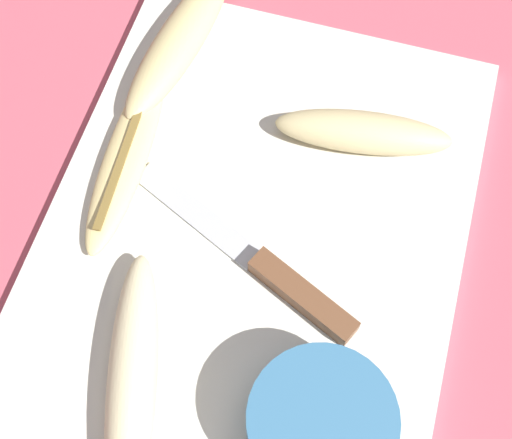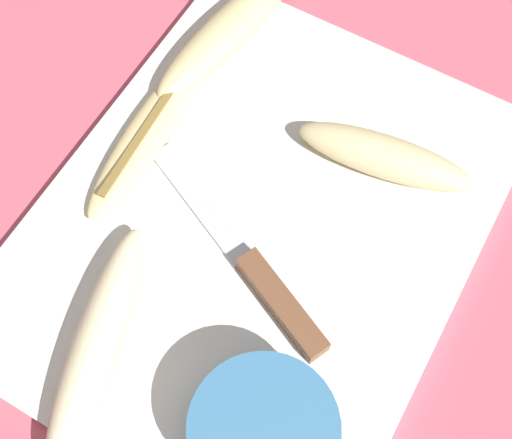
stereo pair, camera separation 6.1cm
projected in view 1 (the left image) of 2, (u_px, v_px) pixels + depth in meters
name	position (u px, v px, depth m)	size (l,w,h in m)	color
ground_plane	(256.00, 230.00, 0.63)	(4.00, 4.00, 0.00)	#C65160
cutting_board	(256.00, 227.00, 0.62)	(0.46, 0.36, 0.01)	silver
knife	(281.00, 279.00, 0.59)	(0.12, 0.22, 0.02)	brown
banana_cream_curved	(132.00, 380.00, 0.54)	(0.21, 0.09, 0.04)	beige
banana_mellow_near	(363.00, 132.00, 0.64)	(0.06, 0.16, 0.03)	beige
banana_golden_short	(127.00, 154.00, 0.64)	(0.20, 0.05, 0.02)	#EDD689
banana_spotted_left	(179.00, 41.00, 0.68)	(0.20, 0.07, 0.03)	#DBC684
prep_bowl	(320.00, 424.00, 0.52)	(0.11, 0.11, 0.05)	teal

